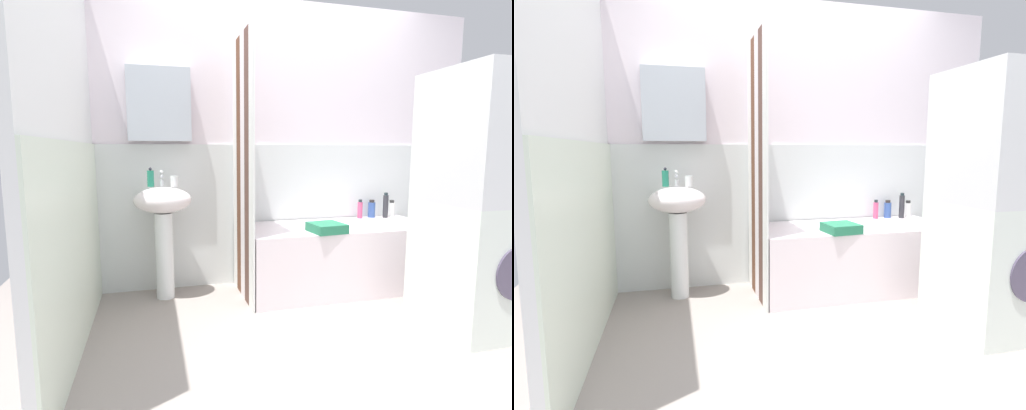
% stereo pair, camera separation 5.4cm
% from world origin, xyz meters
% --- Properties ---
extents(ground_plane, '(4.80, 5.60, 0.04)m').
position_xyz_m(ground_plane, '(0.00, 0.00, -0.02)').
color(ground_plane, gray).
extents(wall_back_tiled, '(3.60, 0.18, 2.40)m').
position_xyz_m(wall_back_tiled, '(-0.06, 1.26, 1.14)').
color(wall_back_tiled, white).
rests_on(wall_back_tiled, ground_plane).
extents(wall_left_tiled, '(0.07, 1.81, 2.40)m').
position_xyz_m(wall_left_tiled, '(-1.57, 0.34, 1.12)').
color(wall_left_tiled, white).
rests_on(wall_left_tiled, ground_plane).
extents(sink, '(0.44, 0.34, 0.87)m').
position_xyz_m(sink, '(-1.04, 1.03, 0.64)').
color(sink, white).
rests_on(sink, ground_plane).
extents(faucet, '(0.03, 0.12, 0.12)m').
position_xyz_m(faucet, '(-1.04, 1.11, 0.93)').
color(faucet, silver).
rests_on(faucet, sink).
extents(soap_dispenser, '(0.05, 0.05, 0.15)m').
position_xyz_m(soap_dispenser, '(-1.13, 1.09, 0.94)').
color(soap_dispenser, '#217A5D').
rests_on(soap_dispenser, sink).
extents(toothbrush_cup, '(0.06, 0.06, 0.08)m').
position_xyz_m(toothbrush_cup, '(-0.95, 1.07, 0.91)').
color(toothbrush_cup, silver).
rests_on(toothbrush_cup, sink).
extents(bathtub, '(1.58, 0.67, 0.54)m').
position_xyz_m(bathtub, '(0.36, 0.88, 0.27)').
color(bathtub, white).
rests_on(bathtub, ground_plane).
extents(shower_curtain, '(0.01, 0.67, 2.00)m').
position_xyz_m(shower_curtain, '(-0.44, 0.88, 1.00)').
color(shower_curtain, white).
rests_on(shower_curtain, ground_plane).
extents(lotion_bottle, '(0.06, 0.06, 0.15)m').
position_xyz_m(lotion_bottle, '(1.05, 1.17, 0.61)').
color(lotion_bottle, white).
rests_on(lotion_bottle, bathtub).
extents(shampoo_bottle, '(0.05, 0.05, 0.23)m').
position_xyz_m(shampoo_bottle, '(0.96, 1.12, 0.65)').
color(shampoo_bottle, '#2D2E33').
rests_on(shampoo_bottle, bathtub).
extents(body_wash_bottle, '(0.06, 0.06, 0.16)m').
position_xyz_m(body_wash_bottle, '(0.84, 1.16, 0.61)').
color(body_wash_bottle, '#325195').
rests_on(body_wash_bottle, bathtub).
extents(conditioner_bottle, '(0.05, 0.05, 0.17)m').
position_xyz_m(conditioner_bottle, '(0.71, 1.15, 0.62)').
color(conditioner_bottle, '#CD4772').
rests_on(conditioner_bottle, bathtub).
extents(towel_folded, '(0.26, 0.26, 0.07)m').
position_xyz_m(towel_folded, '(0.15, 0.66, 0.57)').
color(towel_folded, '#287653').
rests_on(towel_folded, bathtub).
extents(washer_dryer_stack, '(0.59, 0.64, 1.64)m').
position_xyz_m(washer_dryer_stack, '(0.90, -0.00, 0.82)').
color(washer_dryer_stack, white).
rests_on(washer_dryer_stack, ground_plane).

